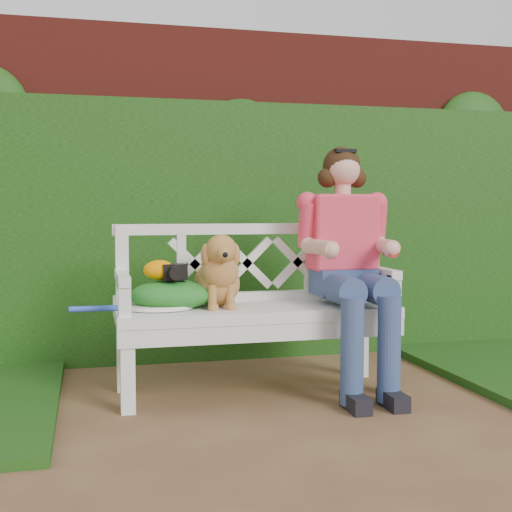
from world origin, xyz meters
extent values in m
plane|color=brown|center=(0.00, 0.00, 0.00)|extent=(60.00, 60.00, 0.00)
cube|color=maroon|center=(0.00, 1.90, 1.10)|extent=(10.00, 0.30, 2.20)
cube|color=#2A6416|center=(0.00, 1.68, 0.85)|extent=(10.00, 0.18, 1.70)
cube|color=black|center=(-0.51, 0.75, 0.68)|extent=(0.14, 0.11, 0.08)
ellipsoid|color=orange|center=(-0.58, 0.77, 0.69)|extent=(0.18, 0.14, 0.10)
camera|label=1|loc=(-0.95, -2.80, 1.01)|focal=48.00mm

